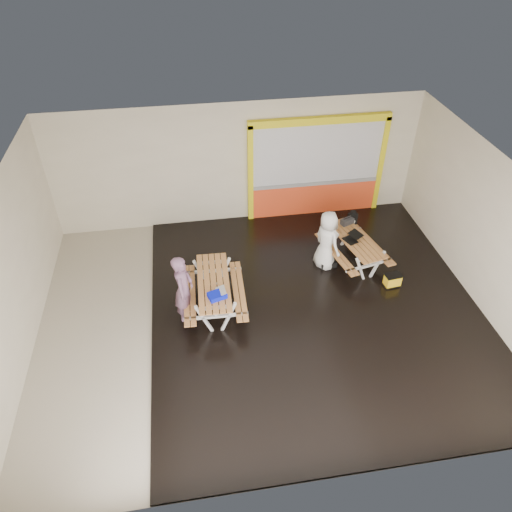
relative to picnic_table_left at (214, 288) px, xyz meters
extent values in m
cube|color=#B7AE9B|center=(1.05, -0.39, -0.62)|extent=(10.00, 8.00, 0.01)
cube|color=white|center=(1.05, -0.39, 2.89)|extent=(10.00, 8.00, 0.01)
cube|color=beige|center=(1.05, 3.62, 1.13)|extent=(10.00, 0.01, 3.50)
cube|color=beige|center=(1.05, -4.39, 1.13)|extent=(10.00, 0.01, 3.50)
cube|color=beige|center=(-3.96, -0.39, 1.13)|extent=(0.01, 8.00, 3.50)
cube|color=beige|center=(6.05, -0.39, 1.13)|extent=(0.01, 8.00, 3.50)
cube|color=black|center=(2.30, -0.39, -0.59)|extent=(7.50, 7.98, 0.05)
cube|color=#F84B21|center=(3.25, 3.54, -0.12)|extent=(3.60, 0.12, 1.00)
cube|color=gray|center=(3.25, 3.54, 0.41)|extent=(3.60, 0.14, 0.10)
cube|color=silver|center=(3.25, 3.55, 1.32)|extent=(3.60, 0.08, 1.72)
cube|color=yellow|center=(1.38, 3.53, 0.83)|extent=(0.14, 0.16, 2.90)
cube|color=yellow|center=(5.12, 3.53, 0.83)|extent=(0.14, 0.16, 2.90)
cube|color=yellow|center=(3.25, 3.53, 2.28)|extent=(3.88, 0.16, 0.20)
cube|color=#BF8147|center=(-0.29, 0.01, 0.17)|extent=(0.20, 2.03, 0.04)
cube|color=#BF8147|center=(-0.14, 0.01, 0.17)|extent=(0.20, 2.03, 0.04)
cube|color=#BF8147|center=(0.00, 0.00, 0.17)|extent=(0.20, 2.03, 0.04)
cube|color=#BF8147|center=(0.14, -0.01, 0.17)|extent=(0.20, 2.03, 0.04)
cube|color=#BF8147|center=(0.29, -0.01, 0.17)|extent=(0.20, 2.03, 0.04)
cube|color=white|center=(-0.29, -0.76, -0.19)|extent=(0.38, 0.07, 0.81)
cube|color=white|center=(0.24, -0.78, -0.19)|extent=(0.38, 0.07, 0.81)
cube|color=white|center=(-0.03, -0.77, -0.14)|extent=(1.39, 0.11, 0.06)
cube|color=white|center=(-0.03, -0.77, 0.12)|extent=(0.68, 0.08, 0.06)
cube|color=white|center=(-0.24, 0.78, -0.19)|extent=(0.38, 0.07, 0.81)
cube|color=white|center=(0.29, 0.76, -0.19)|extent=(0.38, 0.07, 0.81)
cube|color=white|center=(0.03, 0.77, -0.14)|extent=(1.39, 0.11, 0.06)
cube|color=white|center=(0.03, 0.77, 0.12)|extent=(0.68, 0.08, 0.06)
cube|color=white|center=(0.00, 0.00, -0.03)|extent=(0.12, 1.66, 0.06)
cube|color=#BF8147|center=(-0.62, 0.02, -0.13)|extent=(0.19, 2.03, 0.04)
cube|color=#BF8147|center=(-0.49, 0.02, -0.13)|extent=(0.19, 2.03, 0.04)
cube|color=#BF8147|center=(0.49, -0.02, -0.13)|extent=(0.19, 2.03, 0.04)
cube|color=#BF8147|center=(0.62, -0.02, -0.13)|extent=(0.19, 2.03, 0.04)
cube|color=#BF8147|center=(3.41, 1.04, 0.12)|extent=(0.53, 1.86, 0.04)
cube|color=#BF8147|center=(3.54, 1.07, 0.12)|extent=(0.53, 1.86, 0.04)
cube|color=#BF8147|center=(3.67, 1.10, 0.12)|extent=(0.53, 1.86, 0.04)
cube|color=#BF8147|center=(3.80, 1.13, 0.12)|extent=(0.53, 1.86, 0.04)
cube|color=#BF8147|center=(3.93, 1.16, 0.12)|extent=(0.53, 1.86, 0.04)
cube|color=white|center=(3.59, 0.35, -0.22)|extent=(0.35, 0.13, 0.75)
cube|color=white|center=(4.07, 0.46, -0.22)|extent=(0.35, 0.13, 0.75)
cube|color=white|center=(3.83, 0.41, -0.17)|extent=(1.27, 0.34, 0.06)
cube|color=white|center=(3.83, 0.41, 0.07)|extent=(0.63, 0.19, 0.06)
cube|color=white|center=(3.28, 1.75, -0.22)|extent=(0.35, 0.13, 0.75)
cube|color=white|center=(3.75, 1.85, -0.22)|extent=(0.35, 0.13, 0.75)
cube|color=white|center=(3.52, 1.80, -0.17)|extent=(1.27, 0.34, 0.06)
cube|color=white|center=(3.52, 1.80, 0.07)|extent=(0.63, 0.19, 0.06)
cube|color=white|center=(3.67, 1.10, -0.07)|extent=(0.40, 1.52, 0.06)
cube|color=#BF8147|center=(3.11, 0.97, -0.16)|extent=(0.52, 1.86, 0.04)
cube|color=#BF8147|center=(3.23, 1.00, -0.16)|extent=(0.52, 1.86, 0.04)
cube|color=#BF8147|center=(4.12, 1.20, -0.16)|extent=(0.52, 1.86, 0.04)
cube|color=#BF8147|center=(4.24, 1.23, -0.16)|extent=(0.52, 1.86, 0.04)
imported|color=#75516C|center=(-0.67, -0.21, 0.23)|extent=(0.57, 0.72, 1.73)
imported|color=white|center=(2.93, 1.11, 0.17)|extent=(0.79, 0.93, 1.62)
cube|color=silver|center=(-0.01, -0.47, 0.20)|extent=(0.24, 0.32, 0.02)
cube|color=silver|center=(0.13, -0.46, 0.30)|extent=(0.22, 0.32, 0.06)
cube|color=silver|center=(0.12, -0.46, 0.30)|extent=(0.19, 0.28, 0.05)
cube|color=black|center=(3.52, 1.06, 0.15)|extent=(0.37, 0.43, 0.02)
cube|color=black|center=(3.67, 1.12, 0.27)|extent=(0.36, 0.42, 0.07)
cube|color=silver|center=(3.66, 1.12, 0.27)|extent=(0.31, 0.37, 0.06)
cube|color=#0813C0|center=(0.04, -0.53, 0.24)|extent=(0.44, 0.37, 0.11)
cube|color=black|center=(3.67, 1.79, 0.21)|extent=(0.38, 0.29, 0.15)
cylinder|color=black|center=(3.67, 1.79, 0.32)|extent=(0.24, 0.12, 0.02)
cube|color=black|center=(3.94, 2.12, 0.05)|extent=(0.27, 0.21, 0.34)
cylinder|color=black|center=(3.94, 2.12, 0.24)|extent=(0.19, 0.19, 0.08)
cube|color=black|center=(2.99, 1.03, -0.49)|extent=(0.44, 0.34, 0.15)
cube|color=black|center=(4.32, 0.03, -0.55)|extent=(0.42, 0.30, 0.04)
cube|color=yellow|center=(4.32, 0.03, -0.40)|extent=(0.40, 0.28, 0.29)
cube|color=black|center=(4.32, 0.03, -0.24)|extent=(0.42, 0.30, 0.03)
camera|label=1|loc=(-0.35, -8.20, 7.33)|focal=34.02mm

